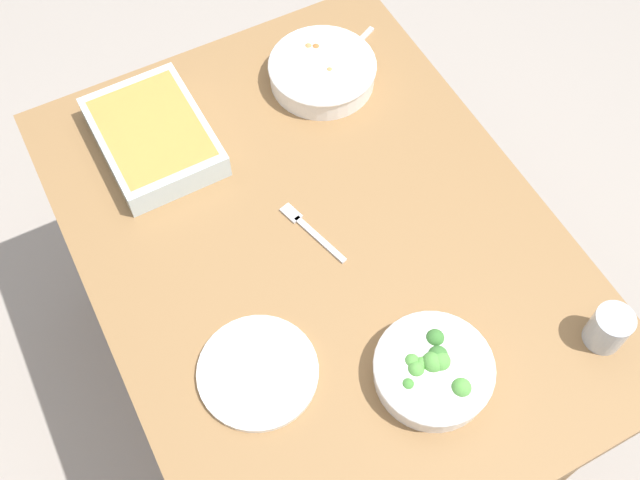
% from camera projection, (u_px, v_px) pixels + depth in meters
% --- Properties ---
extents(ground_plane, '(6.00, 6.00, 0.00)m').
position_uv_depth(ground_plane, '(320.00, 373.00, 2.15)').
color(ground_plane, '#9E9389').
extents(dining_table, '(1.20, 0.90, 0.74)m').
position_uv_depth(dining_table, '(320.00, 262.00, 1.59)').
color(dining_table, olive).
rests_on(dining_table, ground_plane).
extents(stew_bowl, '(0.24, 0.24, 0.06)m').
position_uv_depth(stew_bowl, '(322.00, 71.00, 1.70)').
color(stew_bowl, white).
rests_on(stew_bowl, dining_table).
extents(broccoli_bowl, '(0.22, 0.22, 0.07)m').
position_uv_depth(broccoli_bowl, '(433.00, 370.00, 1.34)').
color(broccoli_bowl, white).
rests_on(broccoli_bowl, dining_table).
extents(baking_dish, '(0.30, 0.22, 0.06)m').
position_uv_depth(baking_dish, '(153.00, 136.00, 1.61)').
color(baking_dish, silver).
rests_on(baking_dish, dining_table).
extents(drink_cup, '(0.07, 0.07, 0.08)m').
position_uv_depth(drink_cup, '(608.00, 329.00, 1.37)').
color(drink_cup, '#B2BCC6').
rests_on(drink_cup, dining_table).
extents(side_plate, '(0.22, 0.22, 0.01)m').
position_uv_depth(side_plate, '(258.00, 372.00, 1.37)').
color(side_plate, white).
rests_on(side_plate, dining_table).
extents(spoon_by_stew, '(0.09, 0.17, 0.01)m').
position_uv_depth(spoon_by_stew, '(345.00, 56.00, 1.76)').
color(spoon_by_stew, silver).
rests_on(spoon_by_stew, dining_table).
extents(spoon_by_broccoli, '(0.18, 0.04, 0.01)m').
position_uv_depth(spoon_by_broccoli, '(422.00, 354.00, 1.39)').
color(spoon_by_broccoli, silver).
rests_on(spoon_by_broccoli, dining_table).
extents(fork_on_table, '(0.18, 0.07, 0.01)m').
position_uv_depth(fork_on_table, '(309.00, 229.00, 1.52)').
color(fork_on_table, silver).
rests_on(fork_on_table, dining_table).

